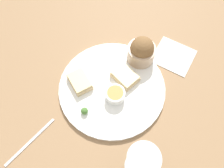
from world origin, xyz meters
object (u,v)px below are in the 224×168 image
Objects in this scene: salad_bowl at (142,51)px; wine_glass at (142,161)px; fork at (30,141)px; cheese_toast_far at (80,82)px; sauce_ramekin at (115,94)px; napkin at (174,56)px; cheese_toast_near at (125,77)px.

wine_glass is at bearing 132.93° from salad_bowl.
salad_bowl is at bearing -92.56° from fork.
cheese_toast_far is (0.06, 0.22, -0.03)m from salad_bowl.
sauce_ramekin is at bearing -26.31° from wine_glass.
napkin is at bearing -94.75° from sauce_ramekin.
cheese_toast_near is 0.36m from fork.
wine_glass reaches higher than salad_bowl.
sauce_ramekin reaches higher than cheese_toast_near.
cheese_toast_far is at bearing 24.81° from sauce_ramekin.
sauce_ramekin reaches higher than cheese_toast_far.
napkin is at bearing -104.04° from cheese_toast_near.
wine_glass is (-0.24, 0.26, 0.05)m from salad_bowl.
cheese_toast_near is 0.29m from wine_glass.
salad_bowl is 0.23m from cheese_toast_far.
cheese_toast_far is 0.56× the size of napkin.
cheese_toast_near is 0.45× the size of fork.
napkin is (-0.14, -0.32, -0.02)m from cheese_toast_far.
sauce_ramekin is at bearing 111.32° from cheese_toast_near.
napkin and fork have the same top height.
cheese_toast_far is 0.57× the size of wine_glass.
salad_bowl reaches higher than fork.
salad_bowl is 1.18× the size of cheese_toast_near.
cheese_toast_near is at bearing -36.80° from wine_glass.
cheese_toast_near is 0.15m from cheese_toast_far.
sauce_ramekin is at bearing 85.25° from napkin.
fork is (0.07, 0.28, -0.03)m from sauce_ramekin.
cheese_toast_near is (-0.02, 0.10, -0.03)m from salad_bowl.
napkin is at bearing -113.02° from cheese_toast_far.
wine_glass reaches higher than cheese_toast_near.
cheese_toast_near is at bearing -68.68° from sauce_ramekin.
napkin is at bearing -124.99° from salad_bowl.
salad_bowl is 0.53× the size of fork.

